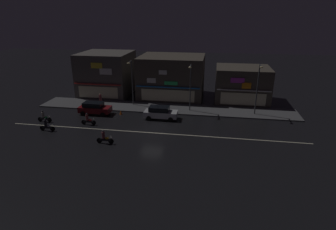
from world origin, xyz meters
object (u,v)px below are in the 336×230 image
(motorcycle_lead, at_px, (88,120))
(motorcycle_following, at_px, (47,126))
(pedestrian_on_sidewalk, at_px, (101,100))
(motorcycle_trailing_far, at_px, (104,138))
(traffic_cone, at_px, (121,112))
(streetlamp_mid, at_px, (190,84))
(motorcycle_opposite_lane, at_px, (44,117))
(streetlamp_west, at_px, (132,79))
(parked_car_trailing, at_px, (95,108))
(streetlamp_east, at_px, (258,85))
(parked_car_near_kerb, at_px, (160,113))

(motorcycle_lead, height_order, motorcycle_following, same)
(pedestrian_on_sidewalk, height_order, motorcycle_following, pedestrian_on_sidewalk)
(motorcycle_trailing_far, xyz_separation_m, traffic_cone, (-1.22, 8.96, -0.36))
(streetlamp_mid, height_order, motorcycle_opposite_lane, streetlamp_mid)
(streetlamp_west, height_order, motorcycle_trailing_far, streetlamp_west)
(streetlamp_mid, height_order, motorcycle_trailing_far, streetlamp_mid)
(motorcycle_trailing_far, bearing_deg, parked_car_trailing, -54.74)
(parked_car_trailing, xyz_separation_m, motorcycle_lead, (0.76, -3.82, -0.24))
(streetlamp_east, xyz_separation_m, motorcycle_trailing_far, (-16.81, -11.61, -3.54))
(streetlamp_east, relative_size, motorcycle_following, 3.58)
(motorcycle_opposite_lane, xyz_separation_m, traffic_cone, (8.71, 4.26, -0.36))
(streetlamp_mid, bearing_deg, streetlamp_west, 171.46)
(streetlamp_mid, distance_m, streetlamp_east, 8.86)
(pedestrian_on_sidewalk, height_order, motorcycle_trailing_far, pedestrian_on_sidewalk)
(motorcycle_following, height_order, motorcycle_trailing_far, same)
(streetlamp_mid, distance_m, motorcycle_lead, 14.22)
(motorcycle_lead, distance_m, traffic_cone, 5.10)
(parked_car_near_kerb, distance_m, motorcycle_lead, 9.15)
(streetlamp_west, distance_m, parked_car_trailing, 6.79)
(parked_car_near_kerb, xyz_separation_m, motorcycle_opposite_lane, (-14.39, -3.49, -0.24))
(motorcycle_following, height_order, traffic_cone, motorcycle_following)
(streetlamp_mid, height_order, motorcycle_following, streetlamp_mid)
(motorcycle_lead, bearing_deg, streetlamp_mid, 26.99)
(parked_car_near_kerb, relative_size, motorcycle_opposite_lane, 2.26)
(streetlamp_east, xyz_separation_m, motorcycle_following, (-24.79, -9.50, -3.54))
(streetlamp_mid, xyz_separation_m, pedestrian_on_sidewalk, (-13.18, 0.15, -3.01))
(streetlamp_west, relative_size, motorcycle_opposite_lane, 3.46)
(parked_car_near_kerb, relative_size, motorcycle_following, 2.26)
(streetlamp_mid, bearing_deg, parked_car_near_kerb, -135.64)
(streetlamp_east, distance_m, motorcycle_trailing_far, 20.73)
(pedestrian_on_sidewalk, bearing_deg, motorcycle_following, -94.36)
(streetlamp_east, height_order, parked_car_trailing, streetlamp_east)
(parked_car_trailing, height_order, motorcycle_lead, parked_car_trailing)
(pedestrian_on_sidewalk, height_order, motorcycle_opposite_lane, pedestrian_on_sidewalk)
(pedestrian_on_sidewalk, bearing_deg, parked_car_near_kerb, -8.70)
(streetlamp_west, height_order, parked_car_trailing, streetlamp_west)
(streetlamp_west, xyz_separation_m, pedestrian_on_sidewalk, (-4.55, -1.14, -3.05))
(parked_car_trailing, xyz_separation_m, motorcycle_trailing_far, (4.76, -8.52, -0.24))
(motorcycle_lead, bearing_deg, pedestrian_on_sidewalk, 96.81)
(streetlamp_west, height_order, traffic_cone, streetlamp_west)
(motorcycle_following, bearing_deg, motorcycle_lead, -145.43)
(motorcycle_lead, xyz_separation_m, motorcycle_trailing_far, (3.99, -4.69, 0.00))
(streetlamp_mid, height_order, pedestrian_on_sidewalk, streetlamp_mid)
(streetlamp_east, xyz_separation_m, parked_car_near_kerb, (-12.35, -3.42, -3.30))
(streetlamp_west, relative_size, streetlamp_mid, 1.01)
(parked_car_near_kerb, height_order, motorcycle_opposite_lane, parked_car_near_kerb)
(streetlamp_mid, bearing_deg, motorcycle_lead, -149.96)
(motorcycle_opposite_lane, xyz_separation_m, motorcycle_trailing_far, (9.93, -4.70, 0.00))
(streetlamp_west, height_order, streetlamp_east, streetlamp_east)
(pedestrian_on_sidewalk, bearing_deg, traffic_cone, -23.45)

